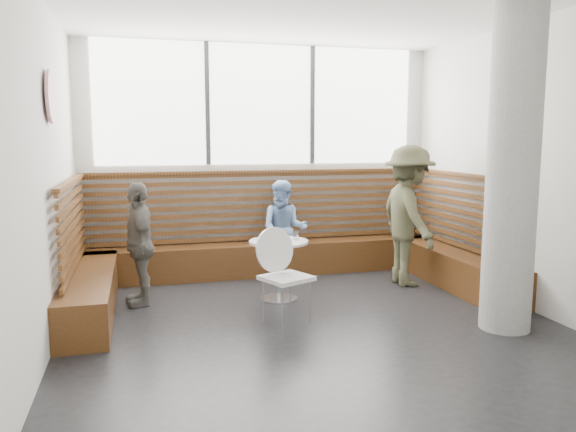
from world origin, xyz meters
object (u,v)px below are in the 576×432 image
object	(u,v)px
concrete_column	(513,170)
cafe_chair	(285,267)
child_left	(139,244)
cafe_table	(279,258)
child_back	(284,229)
adult_man	(408,216)

from	to	relation	value
concrete_column	cafe_chair	distance (m)	2.46
concrete_column	cafe_chair	xyz separation A→B (m)	(-2.11, 0.78, -1.02)
child_left	cafe_table	bearing A→B (deg)	75.58
concrete_column	child_back	bearing A→B (deg)	122.24
cafe_table	child_back	xyz separation A→B (m)	(0.34, 1.04, 0.16)
concrete_column	child_left	size ratio (longest dim) A/B	2.25
concrete_column	child_back	size ratio (longest dim) A/B	2.38
child_back	child_left	distance (m)	2.08
cafe_table	adult_man	distance (m)	1.87
adult_man	child_left	distance (m)	3.40
cafe_chair	child_left	size ratio (longest dim) A/B	0.70
cafe_table	cafe_chair	xyz separation A→B (m)	(-0.13, -0.78, 0.07)
cafe_table	adult_man	world-z (taller)	adult_man
child_back	adult_man	bearing A→B (deg)	-8.70
cafe_table	adult_man	size ratio (longest dim) A/B	0.39
child_back	cafe_chair	bearing A→B (deg)	-85.37
cafe_table	cafe_chair	size ratio (longest dim) A/B	0.72
adult_man	concrete_column	bearing A→B (deg)	-172.54
cafe_chair	child_back	world-z (taller)	child_back
concrete_column	child_back	distance (m)	3.21
concrete_column	cafe_chair	world-z (taller)	concrete_column
concrete_column	child_left	bearing A→B (deg)	153.04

